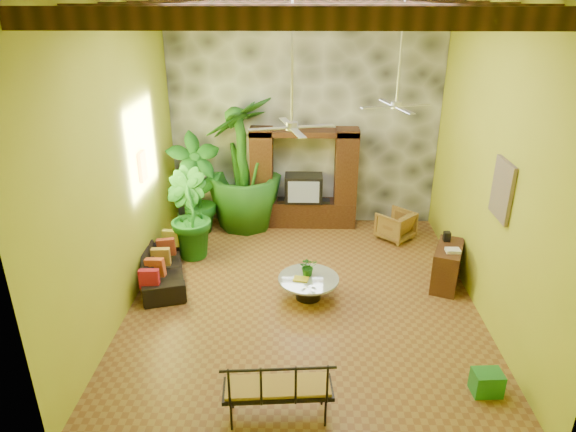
{
  "coord_description": "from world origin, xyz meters",
  "views": [
    {
      "loc": [
        -0.05,
        -7.88,
        5.0
      ],
      "look_at": [
        -0.28,
        0.2,
        1.49
      ],
      "focal_mm": 32.0,
      "sensor_mm": 36.0,
      "label": 1
    }
  ],
  "objects_px": {
    "ceiling_fan_back": "(397,93)",
    "side_console": "(447,266)",
    "green_bin": "(487,383)",
    "tall_plant_b": "(188,214)",
    "iron_bench": "(278,387)",
    "tall_plant_c": "(244,164)",
    "ceiling_fan_front": "(292,112)",
    "entertainment_center": "(304,186)",
    "tall_plant_a": "(197,185)",
    "sofa": "(162,267)",
    "coffee_table": "(308,285)",
    "wicker_armchair": "(395,225)"
  },
  "relations": [
    {
      "from": "coffee_table",
      "to": "iron_bench",
      "type": "xyz_separation_m",
      "value": [
        -0.41,
        -2.91,
        0.29
      ]
    },
    {
      "from": "wicker_armchair",
      "to": "ceiling_fan_back",
      "type": "bearing_deg",
      "value": 25.4
    },
    {
      "from": "wicker_armchair",
      "to": "green_bin",
      "type": "relative_size",
      "value": 1.79
    },
    {
      "from": "wicker_armchair",
      "to": "coffee_table",
      "type": "bearing_deg",
      "value": 6.41
    },
    {
      "from": "ceiling_fan_back",
      "to": "iron_bench",
      "type": "height_order",
      "value": "ceiling_fan_back"
    },
    {
      "from": "ceiling_fan_back",
      "to": "tall_plant_a",
      "type": "height_order",
      "value": "ceiling_fan_back"
    },
    {
      "from": "iron_bench",
      "to": "side_console",
      "type": "bearing_deg",
      "value": 44.4
    },
    {
      "from": "side_console",
      "to": "coffee_table",
      "type": "bearing_deg",
      "value": -147.65
    },
    {
      "from": "entertainment_center",
      "to": "tall_plant_b",
      "type": "distance_m",
      "value": 2.82
    },
    {
      "from": "ceiling_fan_front",
      "to": "tall_plant_c",
      "type": "relative_size",
      "value": 0.62
    },
    {
      "from": "tall_plant_a",
      "to": "tall_plant_c",
      "type": "relative_size",
      "value": 0.76
    },
    {
      "from": "tall_plant_b",
      "to": "ceiling_fan_front",
      "type": "bearing_deg",
      "value": -42.38
    },
    {
      "from": "ceiling_fan_back",
      "to": "side_console",
      "type": "distance_m",
      "value": 3.27
    },
    {
      "from": "tall_plant_b",
      "to": "iron_bench",
      "type": "distance_m",
      "value": 4.93
    },
    {
      "from": "wicker_armchair",
      "to": "tall_plant_a",
      "type": "bearing_deg",
      "value": -48.19
    },
    {
      "from": "sofa",
      "to": "iron_bench",
      "type": "distance_m",
      "value": 4.16
    },
    {
      "from": "tall_plant_a",
      "to": "iron_bench",
      "type": "bearing_deg",
      "value": -70.08
    },
    {
      "from": "green_bin",
      "to": "tall_plant_b",
      "type": "bearing_deg",
      "value": 141.06
    },
    {
      "from": "ceiling_fan_back",
      "to": "side_console",
      "type": "height_order",
      "value": "ceiling_fan_back"
    },
    {
      "from": "green_bin",
      "to": "side_console",
      "type": "bearing_deg",
      "value": 86.71
    },
    {
      "from": "ceiling_fan_back",
      "to": "wicker_armchair",
      "type": "xyz_separation_m",
      "value": [
        0.43,
        1.25,
        -3.09
      ]
    },
    {
      "from": "wicker_armchair",
      "to": "tall_plant_b",
      "type": "bearing_deg",
      "value": -33.83
    },
    {
      "from": "coffee_table",
      "to": "side_console",
      "type": "bearing_deg",
      "value": 11.33
    },
    {
      "from": "green_bin",
      "to": "coffee_table",
      "type": "bearing_deg",
      "value": 135.83
    },
    {
      "from": "ceiling_fan_front",
      "to": "tall_plant_b",
      "type": "xyz_separation_m",
      "value": [
        -2.13,
        1.95,
        -2.49
      ]
    },
    {
      "from": "wicker_armchair",
      "to": "iron_bench",
      "type": "distance_m",
      "value": 5.88
    },
    {
      "from": "entertainment_center",
      "to": "tall_plant_a",
      "type": "distance_m",
      "value": 2.4
    },
    {
      "from": "tall_plant_a",
      "to": "green_bin",
      "type": "bearing_deg",
      "value": -45.99
    },
    {
      "from": "entertainment_center",
      "to": "side_console",
      "type": "relative_size",
      "value": 2.45
    },
    {
      "from": "ceiling_fan_back",
      "to": "tall_plant_c",
      "type": "relative_size",
      "value": 0.62
    },
    {
      "from": "entertainment_center",
      "to": "ceiling_fan_front",
      "type": "relative_size",
      "value": 1.29
    },
    {
      "from": "entertainment_center",
      "to": "sofa",
      "type": "height_order",
      "value": "entertainment_center"
    },
    {
      "from": "tall_plant_a",
      "to": "tall_plant_b",
      "type": "xyz_separation_m",
      "value": [
        0.01,
        -1.11,
        -0.22
      ]
    },
    {
      "from": "entertainment_center",
      "to": "sofa",
      "type": "relative_size",
      "value": 1.26
    },
    {
      "from": "sofa",
      "to": "coffee_table",
      "type": "bearing_deg",
      "value": -117.22
    },
    {
      "from": "sofa",
      "to": "coffee_table",
      "type": "xyz_separation_m",
      "value": [
        2.74,
        -0.52,
        -0.02
      ]
    },
    {
      "from": "sofa",
      "to": "coffee_table",
      "type": "distance_m",
      "value": 2.79
    },
    {
      "from": "wicker_armchair",
      "to": "coffee_table",
      "type": "distance_m",
      "value": 3.14
    },
    {
      "from": "coffee_table",
      "to": "side_console",
      "type": "xyz_separation_m",
      "value": [
        2.56,
        0.51,
        0.14
      ]
    },
    {
      "from": "tall_plant_c",
      "to": "side_console",
      "type": "bearing_deg",
      "value": -32.69
    },
    {
      "from": "wicker_armchair",
      "to": "entertainment_center",
      "type": "bearing_deg",
      "value": -64.24
    },
    {
      "from": "sofa",
      "to": "tall_plant_a",
      "type": "distance_m",
      "value": 2.34
    },
    {
      "from": "ceiling_fan_back",
      "to": "iron_bench",
      "type": "distance_m",
      "value": 5.38
    },
    {
      "from": "green_bin",
      "to": "ceiling_fan_back",
      "type": "bearing_deg",
      "value": 104.04
    },
    {
      "from": "ceiling_fan_front",
      "to": "coffee_table",
      "type": "height_order",
      "value": "ceiling_fan_front"
    },
    {
      "from": "wicker_armchair",
      "to": "iron_bench",
      "type": "xyz_separation_m",
      "value": [
        -2.35,
        -5.38,
        0.23
      ]
    },
    {
      "from": "tall_plant_c",
      "to": "green_bin",
      "type": "distance_m",
      "value": 6.75
    },
    {
      "from": "entertainment_center",
      "to": "wicker_armchair",
      "type": "xyz_separation_m",
      "value": [
        2.03,
        -0.69,
        -0.65
      ]
    },
    {
      "from": "tall_plant_a",
      "to": "tall_plant_b",
      "type": "bearing_deg",
      "value": -89.47
    },
    {
      "from": "coffee_table",
      "to": "green_bin",
      "type": "distance_m",
      "value": 3.34
    }
  ]
}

